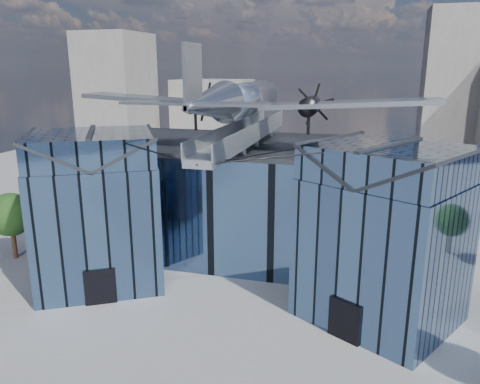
# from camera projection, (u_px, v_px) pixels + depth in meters

# --- Properties ---
(ground_plane) EXTENTS (120.00, 120.00, 0.00)m
(ground_plane) POSITION_uv_depth(u_px,v_px,m) (233.00, 290.00, 35.45)
(ground_plane) COLOR gray
(museum) EXTENTS (32.88, 24.50, 17.60)m
(museum) POSITION_uv_depth(u_px,v_px,m) (252.00, 200.00, 39.42)
(museum) COLOR #415E86
(museum) RESTS_ON ground
(bg_towers) EXTENTS (77.00, 24.50, 26.00)m
(bg_towers) POSITION_uv_depth(u_px,v_px,m) (324.00, 105.00, 79.44)
(bg_towers) COLOR gray
(bg_towers) RESTS_ON ground
(tree_side_w) EXTENTS (4.82, 4.82, 5.91)m
(tree_side_w) POSITION_uv_depth(u_px,v_px,m) (10.00, 215.00, 40.40)
(tree_side_w) COLOR #362215
(tree_side_w) RESTS_ON ground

